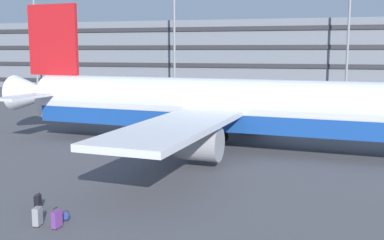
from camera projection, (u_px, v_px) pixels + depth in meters
ground_plane at (194, 147)px, 34.64m from camera, size 600.00×600.00×0.00m
terminal_structure at (268, 56)px, 83.41m from camera, size 154.73×14.41×12.34m
airliner at (228, 108)px, 33.99m from camera, size 39.16×31.62×10.98m
light_mast_far_left at (34, 11)px, 80.84m from camera, size 1.80×0.50×24.63m
light_mast_left at (174, 10)px, 74.21m from camera, size 1.80×0.50×23.79m
light_mast_center_left at (349, 15)px, 67.42m from camera, size 1.80×0.50×21.37m
suitcase_scuffed at (38, 202)px, 20.83m from camera, size 0.33×0.44×0.81m
suitcase_red at (57, 219)px, 18.72m from camera, size 0.26×0.49×0.86m
suitcase_small at (37, 216)px, 18.96m from camera, size 0.31×0.45×0.95m
backpack_orange at (66, 216)px, 19.58m from camera, size 0.39×0.37×0.46m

